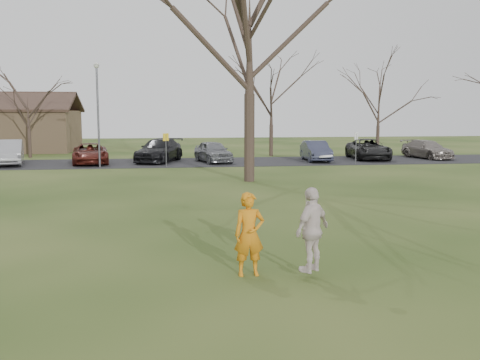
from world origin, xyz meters
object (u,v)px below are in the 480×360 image
car_2 (90,154)px  catching_play (312,229)px  car_5 (316,151)px  car_7 (427,149)px  car_1 (8,152)px  car_6 (368,149)px  lamp_post (98,102)px  car_4 (213,152)px  big_tree (250,34)px  player_defender (249,234)px  car_3 (159,150)px

car_2 → catching_play: bearing=-80.8°
car_5 → car_7: 8.62m
car_5 → catching_play: catching_play is taller
car_1 → car_6: size_ratio=0.93×
lamp_post → car_1: bearing=159.3°
car_1 → car_5: size_ratio=1.15×
car_4 → car_5: (7.03, -0.05, -0.03)m
big_tree → car_6: bearing=45.6°
car_2 → car_7: 23.57m
player_defender → car_5: bearing=68.3°
car_1 → car_7: size_ratio=1.07×
catching_play → lamp_post: size_ratio=0.37×
car_3 → car_7: 19.16m
player_defender → car_2: size_ratio=0.36×
car_1 → car_5: bearing=-12.9°
player_defender → car_6: bearing=61.0°
car_7 → catching_play: (-15.82, -25.56, 0.32)m
car_3 → car_7: car_3 is taller
lamp_post → car_6: bearing=9.1°
car_4 → catching_play: 24.70m
car_1 → lamp_post: size_ratio=0.76×
car_5 → car_6: car_6 is taller
car_6 → catching_play: size_ratio=2.19×
catching_play → car_6: bearing=66.0°
car_5 → big_tree: size_ratio=0.30×
car_3 → lamp_post: 5.64m
player_defender → big_tree: size_ratio=0.12×
car_2 → lamp_post: lamp_post is taller
catching_play → car_3: bearing=97.4°
catching_play → big_tree: size_ratio=0.17×
player_defender → car_5: player_defender is taller
car_3 → car_4: size_ratio=1.25×
car_1 → car_6: bearing=-11.0°
car_4 → lamp_post: size_ratio=0.67×
player_defender → car_2: bearing=102.5°
car_3 → car_1: bearing=-157.2°
car_5 → car_6: bearing=14.3°
catching_play → car_1: bearing=117.3°
car_2 → catching_play: size_ratio=2.01×
lamp_post → car_4: bearing=16.9°
car_2 → big_tree: (8.85, -9.74, 6.30)m
car_3 → lamp_post: bearing=-121.6°
car_5 → car_7: size_ratio=0.93×
catching_play → car_5: bearing=73.6°
catching_play → big_tree: (1.12, 15.03, 5.99)m
car_2 → car_5: size_ratio=1.14×
player_defender → catching_play: size_ratio=0.73×
car_4 → car_7: bearing=-10.5°
car_1 → car_5: 20.01m
lamp_post → player_defender: bearing=-75.6°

